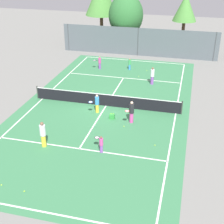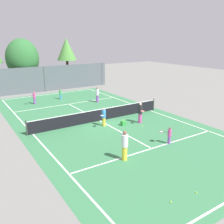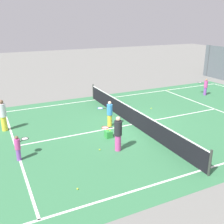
{
  "view_description": "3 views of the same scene",
  "coord_description": "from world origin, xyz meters",
  "px_view_note": "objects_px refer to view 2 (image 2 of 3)",
  "views": [
    {
      "loc": [
        6.22,
        -22.52,
        11.29
      ],
      "look_at": [
        1.11,
        -2.43,
        0.78
      ],
      "focal_mm": 52.18,
      "sensor_mm": 36.0,
      "label": 1
    },
    {
      "loc": [
        -9.58,
        -16.7,
        6.53
      ],
      "look_at": [
        0.36,
        -1.31,
        1.03
      ],
      "focal_mm": 39.31,
      "sensor_mm": 36.0,
      "label": 2
    },
    {
      "loc": [
        12.34,
        -7.28,
        5.74
      ],
      "look_at": [
        0.29,
        -1.43,
        1.07
      ],
      "focal_mm": 42.93,
      "sensor_mm": 36.0,
      "label": 3
    }
  ],
  "objects_px": {
    "tennis_ball_0": "(75,97)",
    "tennis_ball_9": "(66,116)",
    "ball_crate": "(123,123)",
    "player_2": "(125,145)",
    "tennis_ball_8": "(13,111)",
    "tennis_ball_2": "(89,118)",
    "player_0": "(34,98)",
    "player_4": "(60,94)",
    "tennis_ball_3": "(183,127)",
    "tennis_ball_6": "(78,101)",
    "player_1": "(97,95)",
    "player_3": "(169,135)",
    "player_5": "(140,113)",
    "tennis_ball_7": "(142,126)",
    "tennis_ball_1": "(196,193)",
    "tennis_ball_5": "(38,128)",
    "player_6": "(104,117)",
    "tennis_ball_4": "(171,202)"
  },
  "relations": [
    {
      "from": "player_2",
      "to": "tennis_ball_4",
      "type": "bearing_deg",
      "value": -97.93
    },
    {
      "from": "tennis_ball_8",
      "to": "tennis_ball_9",
      "type": "height_order",
      "value": "same"
    },
    {
      "from": "player_5",
      "to": "tennis_ball_7",
      "type": "height_order",
      "value": "player_5"
    },
    {
      "from": "tennis_ball_2",
      "to": "tennis_ball_8",
      "type": "height_order",
      "value": "same"
    },
    {
      "from": "ball_crate",
      "to": "player_2",
      "type": "bearing_deg",
      "value": -124.86
    },
    {
      "from": "tennis_ball_4",
      "to": "tennis_ball_5",
      "type": "bearing_deg",
      "value": 99.88
    },
    {
      "from": "player_3",
      "to": "tennis_ball_7",
      "type": "bearing_deg",
      "value": 78.57
    },
    {
      "from": "tennis_ball_0",
      "to": "tennis_ball_1",
      "type": "xyz_separation_m",
      "value": [
        -3.33,
        -19.83,
        0.0
      ]
    },
    {
      "from": "tennis_ball_0",
      "to": "player_1",
      "type": "bearing_deg",
      "value": -74.02
    },
    {
      "from": "tennis_ball_9",
      "to": "player_0",
      "type": "bearing_deg",
      "value": 100.38
    },
    {
      "from": "player_1",
      "to": "tennis_ball_3",
      "type": "bearing_deg",
      "value": -80.9
    },
    {
      "from": "player_5",
      "to": "player_4",
      "type": "bearing_deg",
      "value": 102.14
    },
    {
      "from": "tennis_ball_5",
      "to": "tennis_ball_2",
      "type": "bearing_deg",
      "value": 0.96
    },
    {
      "from": "tennis_ball_0",
      "to": "tennis_ball_1",
      "type": "height_order",
      "value": "same"
    },
    {
      "from": "tennis_ball_5",
      "to": "tennis_ball_8",
      "type": "bearing_deg",
      "value": 96.16
    },
    {
      "from": "tennis_ball_3",
      "to": "tennis_ball_7",
      "type": "relative_size",
      "value": 1.0
    },
    {
      "from": "player_4",
      "to": "tennis_ball_8",
      "type": "bearing_deg",
      "value": -159.13
    },
    {
      "from": "player_0",
      "to": "player_4",
      "type": "xyz_separation_m",
      "value": [
        3.07,
        0.51,
        -0.08
      ]
    },
    {
      "from": "tennis_ball_3",
      "to": "tennis_ball_6",
      "type": "height_order",
      "value": "same"
    },
    {
      "from": "player_3",
      "to": "ball_crate",
      "type": "height_order",
      "value": "player_3"
    },
    {
      "from": "player_3",
      "to": "tennis_ball_9",
      "type": "relative_size",
      "value": 17.15
    },
    {
      "from": "player_5",
      "to": "tennis_ball_6",
      "type": "relative_size",
      "value": 25.12
    },
    {
      "from": "player_4",
      "to": "player_6",
      "type": "distance_m",
      "value": 10.16
    },
    {
      "from": "player_5",
      "to": "tennis_ball_9",
      "type": "bearing_deg",
      "value": 132.55
    },
    {
      "from": "tennis_ball_0",
      "to": "tennis_ball_9",
      "type": "bearing_deg",
      "value": -121.07
    },
    {
      "from": "player_2",
      "to": "tennis_ball_2",
      "type": "height_order",
      "value": "player_2"
    },
    {
      "from": "player_0",
      "to": "tennis_ball_9",
      "type": "height_order",
      "value": "player_0"
    },
    {
      "from": "player_5",
      "to": "tennis_ball_4",
      "type": "height_order",
      "value": "player_5"
    },
    {
      "from": "tennis_ball_9",
      "to": "tennis_ball_4",
      "type": "bearing_deg",
      "value": -93.96
    },
    {
      "from": "player_1",
      "to": "tennis_ball_3",
      "type": "xyz_separation_m",
      "value": [
        1.66,
        -10.35,
        -0.8
      ]
    },
    {
      "from": "player_0",
      "to": "player_5",
      "type": "height_order",
      "value": "player_5"
    },
    {
      "from": "player_3",
      "to": "ball_crate",
      "type": "xyz_separation_m",
      "value": [
        -0.42,
        4.42,
        -0.41
      ]
    },
    {
      "from": "player_3",
      "to": "tennis_ball_2",
      "type": "relative_size",
      "value": 17.15
    },
    {
      "from": "ball_crate",
      "to": "tennis_ball_8",
      "type": "height_order",
      "value": "ball_crate"
    },
    {
      "from": "tennis_ball_5",
      "to": "tennis_ball_9",
      "type": "height_order",
      "value": "same"
    },
    {
      "from": "player_1",
      "to": "player_6",
      "type": "relative_size",
      "value": 1.11
    },
    {
      "from": "tennis_ball_1",
      "to": "tennis_ball_6",
      "type": "distance_m",
      "value": 18.2
    },
    {
      "from": "tennis_ball_4",
      "to": "tennis_ball_7",
      "type": "distance_m",
      "value": 9.24
    },
    {
      "from": "tennis_ball_1",
      "to": "tennis_ball_6",
      "type": "relative_size",
      "value": 1.0
    },
    {
      "from": "player_3",
      "to": "tennis_ball_4",
      "type": "height_order",
      "value": "player_3"
    },
    {
      "from": "player_0",
      "to": "tennis_ball_5",
      "type": "height_order",
      "value": "player_0"
    },
    {
      "from": "player_0",
      "to": "tennis_ball_7",
      "type": "height_order",
      "value": "player_0"
    },
    {
      "from": "player_1",
      "to": "tennis_ball_6",
      "type": "bearing_deg",
      "value": 133.57
    },
    {
      "from": "tennis_ball_3",
      "to": "player_2",
      "type": "bearing_deg",
      "value": -165.2
    },
    {
      "from": "player_3",
      "to": "tennis_ball_3",
      "type": "height_order",
      "value": "player_3"
    },
    {
      "from": "player_4",
      "to": "tennis_ball_0",
      "type": "relative_size",
      "value": 18.13
    },
    {
      "from": "player_5",
      "to": "tennis_ball_6",
      "type": "bearing_deg",
      "value": 96.7
    },
    {
      "from": "player_1",
      "to": "player_5",
      "type": "height_order",
      "value": "player_5"
    },
    {
      "from": "tennis_ball_1",
      "to": "tennis_ball_9",
      "type": "distance_m",
      "value": 13.5
    },
    {
      "from": "tennis_ball_2",
      "to": "tennis_ball_9",
      "type": "xyz_separation_m",
      "value": [
        -1.4,
        1.57,
        0.0
      ]
    }
  ]
}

